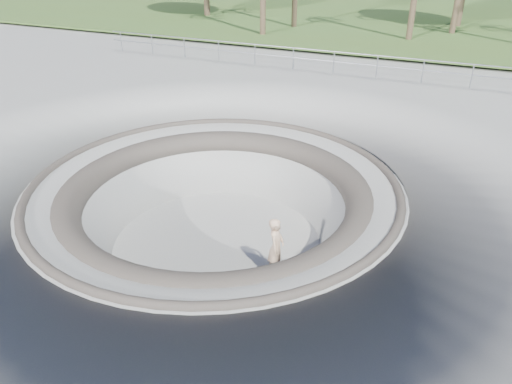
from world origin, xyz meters
TOP-DOWN VIEW (x-y plane):
  - ground at (0.00, 0.00)m, footprint 180.00×180.00m
  - skate_bowl at (0.00, 0.00)m, footprint 14.00×14.00m
  - grass_strip at (0.00, 34.00)m, footprint 180.00×36.00m
  - distant_hills at (3.78, 57.17)m, footprint 103.20×45.00m
  - safety_railing at (0.00, 12.00)m, footprint 25.00×0.06m
  - skateboard at (2.15, -0.82)m, footprint 0.85×0.52m
  - skater at (2.15, -0.82)m, footprint 0.47×0.65m

SIDE VIEW (x-z plane):
  - distant_hills at x=3.78m, z-range -21.32..7.28m
  - skateboard at x=2.15m, z-range -1.88..-1.79m
  - skate_bowl at x=0.00m, z-range -3.88..0.22m
  - skater at x=2.15m, z-range -1.81..-0.15m
  - ground at x=0.00m, z-range 0.00..0.00m
  - grass_strip at x=0.00m, z-range 0.16..0.28m
  - safety_railing at x=0.00m, z-range 0.18..1.20m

